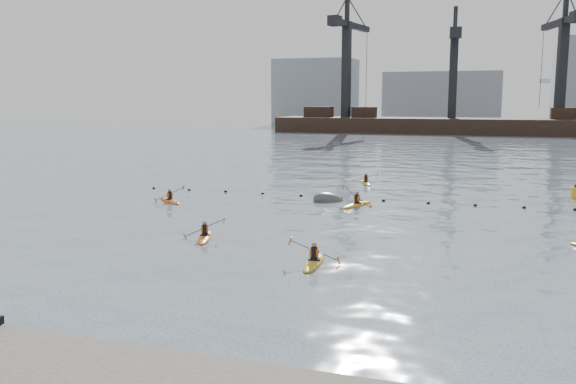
{
  "coord_description": "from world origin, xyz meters",
  "views": [
    {
      "loc": [
        7.75,
        -18.74,
        6.91
      ],
      "look_at": [
        -0.75,
        6.82,
        2.8
      ],
      "focal_mm": 38.0,
      "sensor_mm": 36.0,
      "label": 1
    }
  ],
  "objects_px": {
    "kayaker_5": "(366,182)",
    "kayaker_1": "(314,261)",
    "kayaker_2": "(170,200)",
    "kayaker_3": "(357,204)",
    "kayaker_0": "(205,236)",
    "nav_buoy": "(576,193)",
    "mooring_buoy": "(329,201)"
  },
  "relations": [
    {
      "from": "kayaker_0",
      "to": "kayaker_1",
      "type": "xyz_separation_m",
      "value": [
        6.52,
        -2.84,
        0.0
      ]
    },
    {
      "from": "kayaker_5",
      "to": "nav_buoy",
      "type": "relative_size",
      "value": 2.37
    },
    {
      "from": "kayaker_0",
      "to": "nav_buoy",
      "type": "height_order",
      "value": "nav_buoy"
    },
    {
      "from": "kayaker_2",
      "to": "kayaker_3",
      "type": "bearing_deg",
      "value": -38.84
    },
    {
      "from": "kayaker_2",
      "to": "kayaker_3",
      "type": "distance_m",
      "value": 12.7
    },
    {
      "from": "kayaker_3",
      "to": "nav_buoy",
      "type": "distance_m",
      "value": 16.12
    },
    {
      "from": "kayaker_3",
      "to": "mooring_buoy",
      "type": "height_order",
      "value": "kayaker_3"
    },
    {
      "from": "nav_buoy",
      "to": "kayaker_3",
      "type": "bearing_deg",
      "value": -150.69
    },
    {
      "from": "mooring_buoy",
      "to": "nav_buoy",
      "type": "height_order",
      "value": "nav_buoy"
    },
    {
      "from": "kayaker_2",
      "to": "kayaker_3",
      "type": "xyz_separation_m",
      "value": [
        12.46,
        2.44,
        0.01
      ]
    },
    {
      "from": "nav_buoy",
      "to": "kayaker_5",
      "type": "bearing_deg",
      "value": 170.01
    },
    {
      "from": "mooring_buoy",
      "to": "nav_buoy",
      "type": "relative_size",
      "value": 1.69
    },
    {
      "from": "kayaker_2",
      "to": "kayaker_1",
      "type": "bearing_deg",
      "value": -91.43
    },
    {
      "from": "kayaker_2",
      "to": "kayaker_3",
      "type": "relative_size",
      "value": 0.83
    },
    {
      "from": "kayaker_0",
      "to": "kayaker_1",
      "type": "distance_m",
      "value": 7.11
    },
    {
      "from": "kayaker_1",
      "to": "mooring_buoy",
      "type": "relative_size",
      "value": 1.49
    },
    {
      "from": "kayaker_0",
      "to": "kayaker_5",
      "type": "bearing_deg",
      "value": 60.37
    },
    {
      "from": "kayaker_0",
      "to": "nav_buoy",
      "type": "xyz_separation_m",
      "value": [
        19.33,
        19.61,
        0.3
      ]
    },
    {
      "from": "kayaker_3",
      "to": "nav_buoy",
      "type": "xyz_separation_m",
      "value": [
        14.05,
        7.89,
        0.3
      ]
    },
    {
      "from": "kayaker_5",
      "to": "kayaker_0",
      "type": "bearing_deg",
      "value": -122.14
    },
    {
      "from": "kayaker_2",
      "to": "kayaker_5",
      "type": "xyz_separation_m",
      "value": [
        10.94,
        13.08,
        -0.0
      ]
    },
    {
      "from": "kayaker_1",
      "to": "kayaker_5",
      "type": "xyz_separation_m",
      "value": [
        -2.76,
        25.2,
        -0.0
      ]
    },
    {
      "from": "kayaker_2",
      "to": "mooring_buoy",
      "type": "relative_size",
      "value": 1.26
    },
    {
      "from": "kayaker_2",
      "to": "nav_buoy",
      "type": "relative_size",
      "value": 2.13
    },
    {
      "from": "kayaker_2",
      "to": "kayaker_5",
      "type": "relative_size",
      "value": 0.9
    },
    {
      "from": "kayaker_3",
      "to": "kayaker_1",
      "type": "bearing_deg",
      "value": -65.11
    },
    {
      "from": "kayaker_2",
      "to": "mooring_buoy",
      "type": "xyz_separation_m",
      "value": [
        10.22,
        3.71,
        -0.1
      ]
    },
    {
      "from": "kayaker_5",
      "to": "kayaker_3",
      "type": "bearing_deg",
      "value": -104.48
    },
    {
      "from": "mooring_buoy",
      "to": "nav_buoy",
      "type": "distance_m",
      "value": 17.6
    },
    {
      "from": "kayaker_5",
      "to": "kayaker_1",
      "type": "bearing_deg",
      "value": -106.34
    },
    {
      "from": "kayaker_5",
      "to": "mooring_buoy",
      "type": "distance_m",
      "value": 9.39
    },
    {
      "from": "kayaker_3",
      "to": "mooring_buoy",
      "type": "distance_m",
      "value": 2.58
    }
  ]
}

